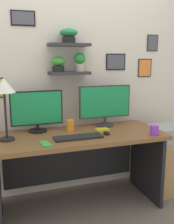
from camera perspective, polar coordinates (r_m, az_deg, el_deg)
The scene contains 14 objects.
ground_plane at distance 2.83m, azimuth -1.69°, elevation -19.48°, with size 8.00×8.00×0.00m, color #70665B.
back_wall_assembly at distance 2.84m, azimuth -4.45°, elevation 9.47°, with size 4.40×0.24×2.70m.
desk at distance 2.64m, azimuth -2.12°, elevation -8.80°, with size 1.62×0.68×0.75m.
monitor_left at distance 2.61m, azimuth -10.73°, elevation 0.32°, with size 0.50×0.18×0.40m.
monitor_right at distance 2.79m, azimuth 3.89°, elevation 1.74°, with size 0.56×0.18×0.43m.
keyboard at distance 2.39m, azimuth -1.89°, elevation -5.43°, with size 0.44×0.14×0.02m, color black.
computer_mouse at distance 2.51m, azimuth 4.23°, elevation -4.51°, with size 0.06×0.09×0.03m, color black.
desk_lamp at distance 2.35m, azimuth -17.41°, elevation 4.53°, with size 0.19×0.19×0.54m.
cell_phone at distance 2.25m, azimuth -8.90°, elevation -6.80°, with size 0.07×0.14×0.01m, color green.
coffee_mug at distance 2.56m, azimuth 14.27°, elevation -3.80°, with size 0.08×0.08×0.09m, color purple.
scissors_tray at distance 2.62m, azimuth 3.29°, elevation -3.83°, with size 0.12×0.08×0.02m, color yellow.
water_cup at distance 2.62m, azimuth -3.59°, elevation -2.90°, with size 0.07×0.07×0.11m, color orange.
drawer_cabinet at distance 3.19m, azimuth 16.87°, elevation -10.70°, with size 0.44×0.50×0.55m, color tan.
printer at distance 3.07m, azimuth 17.26°, elevation -4.45°, with size 0.38×0.34×0.17m, color #9E9EA3.
Camera 1 is at (-0.70, -2.32, 1.46)m, focal length 42.53 mm.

